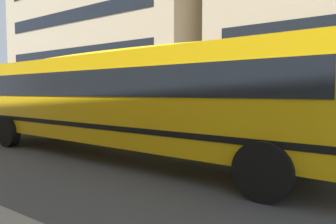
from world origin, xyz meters
TOP-DOWN VIEW (x-y plane):
  - ground_plane at (0.00, 0.00)m, footprint 400.00×400.00m
  - sidewalk_far at (0.00, 7.19)m, footprint 120.00×3.00m
  - lane_centreline at (0.00, 0.00)m, footprint 110.00×0.16m
  - school_bus at (3.10, -1.47)m, footprint 13.90×3.54m
  - apartment_block_far_left at (-12.21, 13.59)m, footprint 20.91×9.84m

SIDE VIEW (x-z plane):
  - ground_plane at x=0.00m, z-range 0.00..0.00m
  - lane_centreline at x=0.00m, z-range 0.00..0.01m
  - sidewalk_far at x=0.00m, z-range 0.00..0.01m
  - school_bus at x=3.10m, z-range 0.29..3.38m
  - apartment_block_far_left at x=-12.21m, z-range 0.00..19.70m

